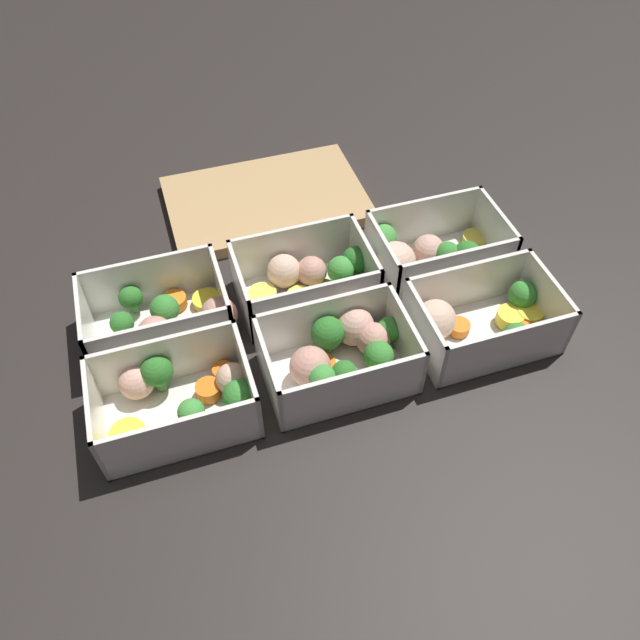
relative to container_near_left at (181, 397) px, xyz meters
name	(u,v)px	position (x,y,z in m)	size (l,w,h in m)	color
ground_plane	(320,334)	(0.18, 0.06, -0.03)	(4.00, 4.00, 0.00)	#282321
container_near_left	(181,397)	(0.00, 0.00, 0.00)	(0.17, 0.13, 0.07)	silver
container_near_center	(343,353)	(0.18, 0.00, 0.00)	(0.17, 0.13, 0.07)	silver
container_near_right	(483,321)	(0.36, 0.00, 0.00)	(0.17, 0.11, 0.07)	silver
container_far_left	(173,319)	(0.01, 0.11, 0.00)	(0.18, 0.13, 0.07)	silver
container_far_center	(312,279)	(0.19, 0.12, 0.00)	(0.17, 0.11, 0.07)	silver
container_far_right	(427,253)	(0.34, 0.12, 0.00)	(0.18, 0.11, 0.07)	silver
cutting_board	(263,201)	(0.17, 0.31, -0.02)	(0.28, 0.18, 0.02)	tan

